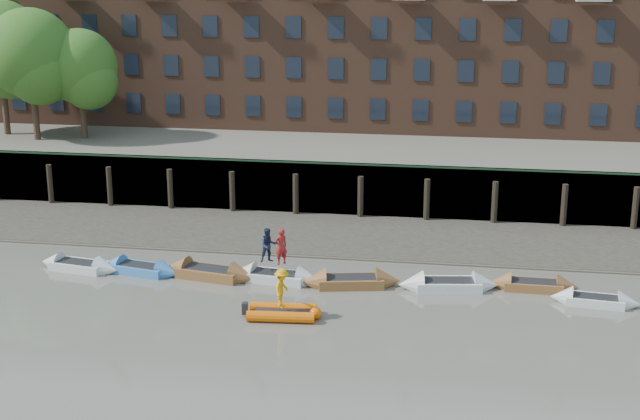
% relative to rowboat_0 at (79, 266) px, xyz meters
% --- Properties ---
extents(ground, '(220.00, 220.00, 0.00)m').
position_rel_rowboat_0_xyz_m(ground, '(15.03, -10.15, -0.23)').
color(ground, '#646057').
rests_on(ground, ground).
extents(foreshore, '(110.00, 8.00, 0.50)m').
position_rel_rowboat_0_xyz_m(foreshore, '(15.03, 7.85, -0.23)').
color(foreshore, '#3D382F').
rests_on(foreshore, ground).
extents(mud_band, '(110.00, 1.60, 0.10)m').
position_rel_rowboat_0_xyz_m(mud_band, '(15.03, 4.45, -0.23)').
color(mud_band, '#4C4336').
rests_on(mud_band, ground).
extents(river_wall, '(110.00, 1.23, 3.30)m').
position_rel_rowboat_0_xyz_m(river_wall, '(15.03, 12.23, 1.37)').
color(river_wall, '#2D2A26').
rests_on(river_wall, ground).
extents(bank_terrace, '(110.00, 28.00, 3.20)m').
position_rel_rowboat_0_xyz_m(bank_terrace, '(15.03, 25.85, 1.37)').
color(bank_terrace, '#5E594D').
rests_on(bank_terrace, ground).
extents(tree_cluster, '(11.76, 7.74, 9.40)m').
position_rel_rowboat_0_xyz_m(tree_cluster, '(-10.58, 17.20, 8.78)').
color(tree_cluster, '#3A281C').
rests_on(tree_cluster, bank_terrace).
extents(rowboat_0, '(4.55, 2.00, 1.28)m').
position_rel_rowboat_0_xyz_m(rowboat_0, '(0.00, 0.00, 0.00)').
color(rowboat_0, silver).
rests_on(rowboat_0, ground).
extents(rowboat_1, '(4.49, 2.12, 1.26)m').
position_rel_rowboat_0_xyz_m(rowboat_1, '(3.24, 0.08, -0.00)').
color(rowboat_1, '#3C78C2').
rests_on(rowboat_1, ground).
extents(rowboat_2, '(5.15, 2.32, 1.44)m').
position_rel_rowboat_0_xyz_m(rowboat_2, '(6.87, 0.00, 0.03)').
color(rowboat_2, brown).
rests_on(rowboat_2, ground).
extents(rowboat_3, '(4.68, 1.85, 1.32)m').
position_rel_rowboat_0_xyz_m(rowboat_3, '(10.22, -0.01, 0.01)').
color(rowboat_3, silver).
rests_on(rowboat_3, ground).
extents(rowboat_4, '(5.00, 2.32, 1.40)m').
position_rel_rowboat_0_xyz_m(rowboat_4, '(13.94, -0.11, 0.02)').
color(rowboat_4, brown).
rests_on(rowboat_4, ground).
extents(rowboat_5, '(4.93, 2.09, 1.39)m').
position_rel_rowboat_0_xyz_m(rowboat_5, '(18.59, 0.19, 0.02)').
color(rowboat_5, silver).
rests_on(rowboat_5, ground).
extents(rowboat_6, '(4.30, 1.31, 1.24)m').
position_rel_rowboat_0_xyz_m(rowboat_6, '(22.62, 0.84, -0.01)').
color(rowboat_6, brown).
rests_on(rowboat_6, ground).
extents(rowboat_7, '(4.10, 1.60, 1.16)m').
position_rel_rowboat_0_xyz_m(rowboat_7, '(25.27, -0.69, -0.02)').
color(rowboat_7, silver).
rests_on(rowboat_7, ground).
extents(rib_tender, '(3.30, 1.76, 0.56)m').
position_rel_rowboat_0_xyz_m(rib_tender, '(11.56, -4.43, 0.02)').
color(rib_tender, '#E35C07').
rests_on(rib_tender, ground).
extents(person_rower_a, '(0.78, 0.75, 1.79)m').
position_rel_rowboat_0_xyz_m(person_rower_a, '(10.48, 0.05, 1.56)').
color(person_rower_a, maroon).
rests_on(person_rower_a, rowboat_3).
extents(person_rower_b, '(1.04, 0.95, 1.71)m').
position_rel_rowboat_0_xyz_m(person_rower_b, '(9.80, 0.27, 1.52)').
color(person_rower_b, '#19233F').
rests_on(person_rower_b, rowboat_3).
extents(person_rib_crew, '(0.80, 1.22, 1.77)m').
position_rel_rowboat_0_xyz_m(person_rib_crew, '(11.45, -4.52, 1.19)').
color(person_rib_crew, orange).
rests_on(person_rib_crew, rib_tender).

